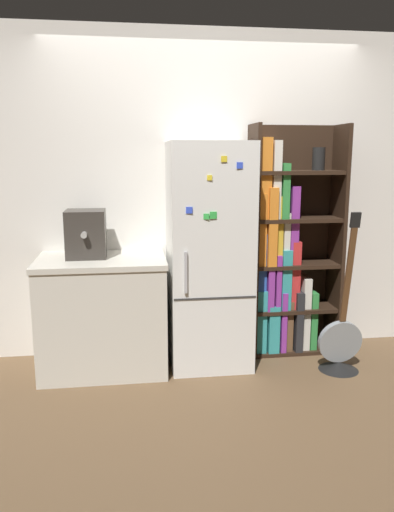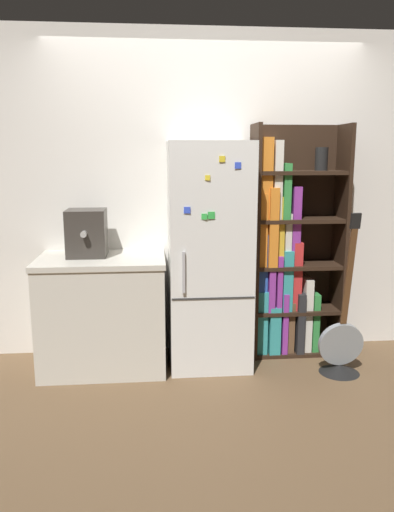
{
  "view_description": "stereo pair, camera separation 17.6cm",
  "coord_description": "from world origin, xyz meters",
  "px_view_note": "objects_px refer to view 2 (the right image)",
  "views": [
    {
      "loc": [
        -0.61,
        -3.58,
        1.62
      ],
      "look_at": [
        -0.09,
        0.15,
        0.86
      ],
      "focal_mm": 35.0,
      "sensor_mm": 36.0,
      "label": 1
    },
    {
      "loc": [
        -0.43,
        -3.6,
        1.62
      ],
      "look_at": [
        -0.09,
        0.15,
        0.86
      ],
      "focal_mm": 35.0,
      "sensor_mm": 36.0,
      "label": 2
    }
  ],
  "objects_px": {
    "refrigerator": "(209,256)",
    "guitar": "(341,351)",
    "bookshelf": "(285,257)",
    "espresso_machine": "(87,233)"
  },
  "relations": [
    {
      "from": "refrigerator",
      "to": "guitar",
      "type": "height_order",
      "value": "refrigerator"
    },
    {
      "from": "bookshelf",
      "to": "guitar",
      "type": "bearing_deg",
      "value": -55.83
    },
    {
      "from": "bookshelf",
      "to": "guitar",
      "type": "height_order",
      "value": "bookshelf"
    },
    {
      "from": "refrigerator",
      "to": "espresso_machine",
      "type": "distance_m",
      "value": 0.95
    },
    {
      "from": "bookshelf",
      "to": "guitar",
      "type": "relative_size",
      "value": 1.51
    },
    {
      "from": "espresso_machine",
      "to": "guitar",
      "type": "xyz_separation_m",
      "value": [
        1.89,
        -0.35,
        -0.88
      ]
    },
    {
      "from": "bookshelf",
      "to": "espresso_machine",
      "type": "xyz_separation_m",
      "value": [
        -1.57,
        -0.12,
        0.24
      ]
    },
    {
      "from": "bookshelf",
      "to": "espresso_machine",
      "type": "distance_m",
      "value": 1.6
    },
    {
      "from": "refrigerator",
      "to": "espresso_machine",
      "type": "bearing_deg",
      "value": 177.81
    },
    {
      "from": "refrigerator",
      "to": "guitar",
      "type": "xyz_separation_m",
      "value": [
        0.97,
        -0.32,
        -0.69
      ]
    }
  ]
}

